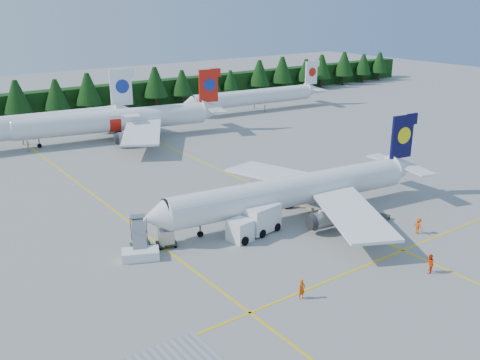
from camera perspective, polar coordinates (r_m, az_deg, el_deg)
ground at (r=58.16m, az=8.63°, el=-6.85°), size 320.00×320.00×0.00m
taxi_stripe_a at (r=66.41m, az=-12.55°, el=-3.76°), size 0.25×120.00×0.01m
taxi_stripe_b at (r=75.79m, az=1.38°, el=-0.45°), size 0.25×120.00×0.01m
taxi_stripe_cross at (r=54.55m, az=13.06°, el=-8.96°), size 80.00×0.25×0.01m
treeline_hedge at (r=126.59m, az=-18.29°, el=7.84°), size 220.00×4.00×6.00m
airliner_navy at (r=63.34m, az=5.04°, el=-1.34°), size 36.98×30.24×10.78m
airliner_red at (r=101.72m, az=-13.74°, el=6.12°), size 40.92×33.36×12.01m
airliner_far_left at (r=100.20m, az=-24.02°, el=5.05°), size 43.46×8.63×12.65m
airliner_far_right at (r=125.23m, az=1.00°, el=8.81°), size 36.38×6.84×10.58m
airstairs at (r=55.45m, az=-10.59°, el=-7.47°), size 4.47×5.67×3.34m
service_truck at (r=59.31m, az=1.50°, el=-4.45°), size 6.84×3.38×3.16m
dolly_train at (r=62.88m, az=14.28°, el=-4.79°), size 7.80×4.79×0.13m
uld_pair at (r=57.23m, az=-9.24°, el=-6.12°), size 4.90×3.34×1.62m
crew_a at (r=47.87m, az=6.61°, el=-11.49°), size 0.67×0.44×1.83m
crew_b at (r=54.70m, az=19.57°, el=-8.41°), size 1.17×1.09×1.91m
crew_c at (r=63.05m, az=18.47°, el=-4.66°), size 0.52×0.76×1.82m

